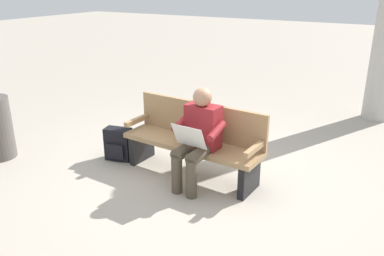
# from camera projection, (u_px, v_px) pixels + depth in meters

# --- Properties ---
(ground_plane) EXTENTS (40.00, 40.00, 0.00)m
(ground_plane) POSITION_uv_depth(u_px,v_px,m) (191.00, 175.00, 5.00)
(ground_plane) COLOR #A89E8E
(bench_near) EXTENTS (1.83, 0.59, 0.90)m
(bench_near) POSITION_uv_depth(u_px,v_px,m) (194.00, 139.00, 4.89)
(bench_near) COLOR #9E7A51
(bench_near) RESTS_ON ground
(person_seated) EXTENTS (0.59, 0.59, 1.18)m
(person_seated) POSITION_uv_depth(u_px,v_px,m) (198.00, 136.00, 4.55)
(person_seated) COLOR maroon
(person_seated) RESTS_ON ground
(backpack) EXTENTS (0.39, 0.28, 0.44)m
(backpack) POSITION_uv_depth(u_px,v_px,m) (118.00, 144.00, 5.36)
(backpack) COLOR black
(backpack) RESTS_ON ground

